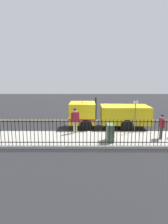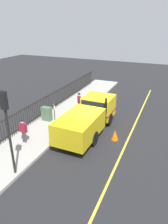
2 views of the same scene
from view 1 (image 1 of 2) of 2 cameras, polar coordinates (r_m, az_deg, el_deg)
The scene contains 10 objects.
ground_plane at distance 15.57m, azimuth 7.18°, elevation -4.88°, with size 60.41×60.41×0.00m, color #232326.
sidewalk_slab at distance 12.68m, azimuth 8.85°, elevation -8.19°, with size 3.10×27.46×0.18m, color #A3A099.
lane_marking at distance 18.31m, azimuth 6.11°, elevation -2.45°, with size 0.12×24.71×0.01m, color yellow.
work_truck at distance 15.23m, azimuth 6.14°, elevation -0.44°, with size 2.33×6.58×2.44m.
worker_standing at distance 13.32m, azimuth -2.73°, elevation -1.79°, with size 0.47×0.57×1.81m.
pedestrian_distant at distance 13.09m, azimuth 22.67°, elevation -3.38°, with size 0.61×0.23×1.63m.
iron_fence at distance 11.13m, azimuth 10.03°, elevation -6.19°, with size 0.04×23.38×1.57m.
utility_cabinet at distance 11.87m, azimuth 7.99°, elevation -6.29°, with size 0.77×0.42×1.10m, color #4C6B4C.
traffic_cone at distance 17.43m, azimuth 7.04°, elevation -1.99°, with size 0.49×0.49×0.70m, color orange.
street_sign at distance 13.97m, azimuth 15.41°, elevation 0.01°, with size 0.33×0.41×2.39m.
Camera 1 is at (14.87, -1.90, 4.21)m, focal length 29.90 mm.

